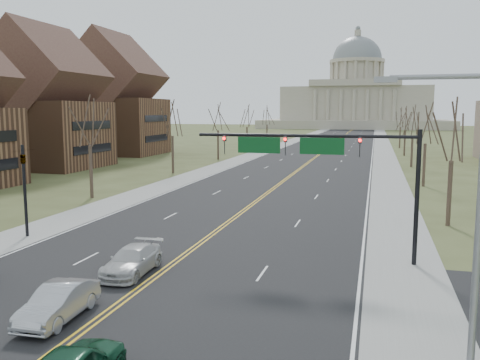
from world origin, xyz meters
The scene contains 28 objects.
ground centered at (0.00, 0.00, 0.00)m, with size 600.00×600.00×0.00m, color #434B25.
road centered at (0.00, 110.00, 0.01)m, with size 20.00×380.00×0.01m, color black.
cross_road centered at (0.00, 6.00, 0.01)m, with size 120.00×14.00×0.01m, color black.
sidewalk_left centered at (-12.00, 110.00, 0.01)m, with size 4.00×380.00×0.03m, color gray.
sidewalk_right centered at (12.00, 110.00, 0.01)m, with size 4.00×380.00×0.03m, color gray.
center_line centered at (0.00, 110.00, 0.01)m, with size 0.42×380.00×0.01m, color gold.
edge_line_left centered at (-9.80, 110.00, 0.01)m, with size 0.15×380.00×0.01m, color silver.
edge_line_right centered at (9.80, 110.00, 0.01)m, with size 0.15×380.00×0.01m, color silver.
capitol centered at (0.00, 249.91, 14.20)m, with size 90.00×60.00×50.00m.
signal_mast centered at (7.45, 13.50, 5.76)m, with size 12.12×0.44×7.20m.
signal_left centered at (-11.50, 13.50, 3.71)m, with size 0.32×0.36×6.00m.
street_light centered at (12.74, 0.00, 5.23)m, with size 2.90×0.25×9.07m.
tree_r_0 centered at (15.50, 24.00, 6.55)m, with size 3.74×3.74×8.50m.
tree_l_0 centered at (-15.50, 28.00, 6.94)m, with size 3.96×3.96×9.00m.
tree_r_1 centered at (15.50, 44.00, 6.55)m, with size 3.74×3.74×8.50m.
tree_l_1 centered at (-15.50, 48.00, 6.94)m, with size 3.96×3.96×9.00m.
tree_r_2 centered at (15.50, 64.00, 6.55)m, with size 3.74×3.74×8.50m.
tree_l_2 centered at (-15.50, 68.00, 6.94)m, with size 3.96×3.96×9.00m.
tree_r_3 centered at (15.50, 84.00, 6.55)m, with size 3.74×3.74×8.50m.
tree_l_3 centered at (-15.50, 88.00, 6.94)m, with size 3.96×3.96×9.00m.
tree_r_4 centered at (15.50, 104.00, 6.55)m, with size 3.74×3.74×8.50m.
tree_l_4 centered at (-15.50, 108.00, 6.94)m, with size 3.96×3.96×9.00m.
bldg_left_mid centered at (-36.00, 50.00, 8.54)m, with size 15.10×14.28×20.75m.
bldg_left_far centered at (-38.00, 74.00, 9.54)m, with size 17.10×14.28×23.25m.
car_sb_inner_lead centered at (-1.47, 2.34, 0.70)m, with size 1.46×4.19×1.38m, color #ADB0B6.
car_sb_inner_second centered at (-1.34, 8.31, 0.68)m, with size 1.87×4.60×1.33m, color #BCBCBC.
car_far_nb centered at (1.96, 88.15, 0.84)m, with size 2.74×5.93×1.65m, color black.
car_far_sb centered at (-1.37, 142.71, 0.74)m, with size 1.72×4.28×1.46m, color #4C4F54.
Camera 1 is at (10.30, -14.19, 8.11)m, focal length 38.00 mm.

